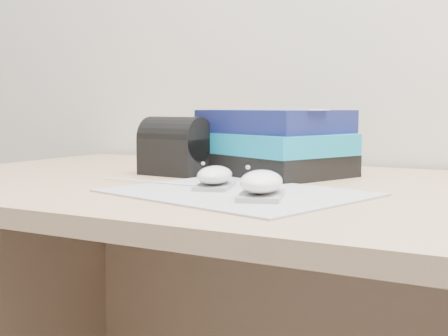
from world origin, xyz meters
The scene contains 7 objects.
desk centered at (0.00, 1.64, 0.50)m, with size 1.60×0.80×0.73m.
mousepad centered at (-0.08, 1.45, 0.73)m, with size 0.37×0.29×0.00m, color gray.
mouse_rear centered at (-0.13, 1.47, 0.75)m, with size 0.08×0.11×0.04m.
mouse_front centered at (-0.01, 1.41, 0.75)m, with size 0.10×0.13×0.05m.
usb_cable centered at (-0.26, 1.48, 0.73)m, with size 0.00×0.00×0.23m, color white.
book_stack centered at (-0.13, 1.72, 0.79)m, with size 0.32×0.29×0.13m.
pouch centered at (-0.31, 1.63, 0.79)m, with size 0.13×0.10×0.12m.
Camera 1 is at (0.38, 0.60, 0.87)m, focal length 50.00 mm.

